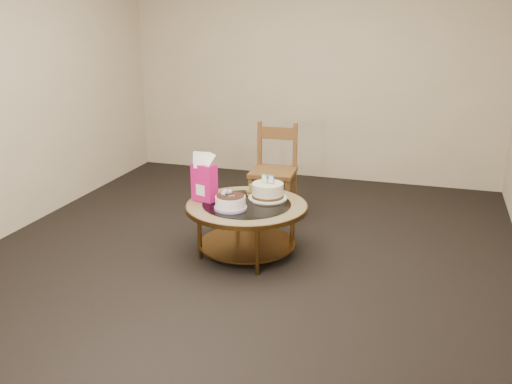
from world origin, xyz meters
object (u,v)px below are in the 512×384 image
(coffee_table, at_px, (247,213))
(dining_chair, at_px, (274,170))
(gift_bag, at_px, (204,177))
(decorated_cake, at_px, (230,203))
(cream_cake, at_px, (268,191))

(coffee_table, relative_size, dining_chair, 1.10)
(coffee_table, xyz_separation_m, dining_chair, (-0.05, 1.02, 0.09))
(gift_bag, xyz_separation_m, dining_chair, (0.32, 1.04, -0.19))
(coffee_table, height_order, gift_bag, gift_bag)
(coffee_table, height_order, decorated_cake, decorated_cake)
(coffee_table, relative_size, cream_cake, 3.08)
(dining_chair, bearing_deg, coffee_table, -90.33)
(decorated_cake, height_order, cream_cake, cream_cake)
(coffee_table, bearing_deg, gift_bag, -177.17)
(decorated_cake, relative_size, gift_bag, 0.65)
(cream_cake, bearing_deg, dining_chair, 110.62)
(decorated_cake, xyz_separation_m, cream_cake, (0.22, 0.34, 0.01))
(coffee_table, bearing_deg, dining_chair, 92.77)
(coffee_table, bearing_deg, cream_cake, 54.11)
(cream_cake, bearing_deg, coffee_table, -117.37)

